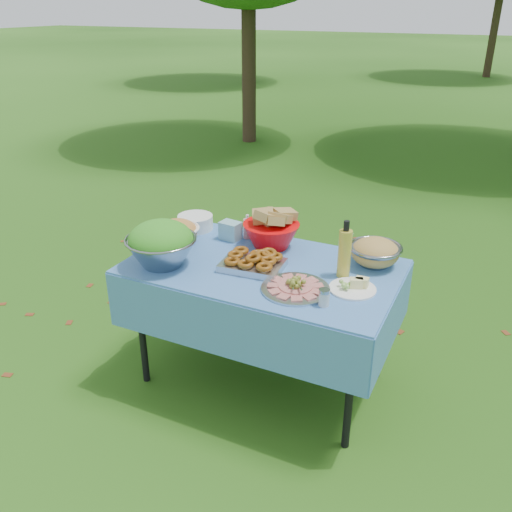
{
  "coord_description": "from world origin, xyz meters",
  "views": [
    {
      "loc": [
        1.12,
        -2.42,
        2.07
      ],
      "look_at": [
        -0.04,
        0.0,
        0.81
      ],
      "focal_mm": 38.0,
      "sensor_mm": 36.0,
      "label": 1
    }
  ],
  "objects_px": {
    "charcuterie_platter": "(296,283)",
    "oil_bottle": "(345,249)",
    "salad_bowl": "(161,244)",
    "picnic_table": "(262,324)",
    "bread_bowl": "(271,229)",
    "plate_stack": "(195,222)",
    "pasta_bowl_steel": "(375,252)"
  },
  "relations": [
    {
      "from": "charcuterie_platter",
      "to": "oil_bottle",
      "type": "distance_m",
      "value": 0.32
    },
    {
      "from": "salad_bowl",
      "to": "charcuterie_platter",
      "type": "relative_size",
      "value": 1.1
    },
    {
      "from": "picnic_table",
      "to": "bread_bowl",
      "type": "bearing_deg",
      "value": 104.2
    },
    {
      "from": "bread_bowl",
      "to": "charcuterie_platter",
      "type": "bearing_deg",
      "value": -52.85
    },
    {
      "from": "bread_bowl",
      "to": "plate_stack",
      "type": "bearing_deg",
      "value": 175.77
    },
    {
      "from": "picnic_table",
      "to": "charcuterie_platter",
      "type": "relative_size",
      "value": 4.19
    },
    {
      "from": "charcuterie_platter",
      "to": "salad_bowl",
      "type": "bearing_deg",
      "value": -176.32
    },
    {
      "from": "pasta_bowl_steel",
      "to": "oil_bottle",
      "type": "xyz_separation_m",
      "value": [
        -0.11,
        -0.21,
        0.08
      ]
    },
    {
      "from": "plate_stack",
      "to": "bread_bowl",
      "type": "relative_size",
      "value": 0.67
    },
    {
      "from": "plate_stack",
      "to": "pasta_bowl_steel",
      "type": "bearing_deg",
      "value": -0.88
    },
    {
      "from": "picnic_table",
      "to": "bread_bowl",
      "type": "height_order",
      "value": "bread_bowl"
    },
    {
      "from": "plate_stack",
      "to": "pasta_bowl_steel",
      "type": "xyz_separation_m",
      "value": [
        1.15,
        -0.02,
        0.03
      ]
    },
    {
      "from": "bread_bowl",
      "to": "picnic_table",
      "type": "bearing_deg",
      "value": -75.8
    },
    {
      "from": "oil_bottle",
      "to": "plate_stack",
      "type": "bearing_deg",
      "value": 167.92
    },
    {
      "from": "picnic_table",
      "to": "plate_stack",
      "type": "bearing_deg",
      "value": 154.16
    },
    {
      "from": "charcuterie_platter",
      "to": "plate_stack",
      "type": "bearing_deg",
      "value": 151.53
    },
    {
      "from": "plate_stack",
      "to": "bread_bowl",
      "type": "xyz_separation_m",
      "value": [
        0.54,
        -0.04,
        0.06
      ]
    },
    {
      "from": "plate_stack",
      "to": "oil_bottle",
      "type": "xyz_separation_m",
      "value": [
        1.04,
        -0.22,
        0.11
      ]
    },
    {
      "from": "plate_stack",
      "to": "salad_bowl",
      "type": "bearing_deg",
      "value": -78.4
    },
    {
      "from": "picnic_table",
      "to": "pasta_bowl_steel",
      "type": "xyz_separation_m",
      "value": [
        0.55,
        0.28,
        0.46
      ]
    },
    {
      "from": "pasta_bowl_steel",
      "to": "oil_bottle",
      "type": "relative_size",
      "value": 0.92
    },
    {
      "from": "plate_stack",
      "to": "charcuterie_platter",
      "type": "bearing_deg",
      "value": -28.47
    },
    {
      "from": "bread_bowl",
      "to": "charcuterie_platter",
      "type": "relative_size",
      "value": 0.95
    },
    {
      "from": "plate_stack",
      "to": "bread_bowl",
      "type": "bearing_deg",
      "value": -4.23
    },
    {
      "from": "charcuterie_platter",
      "to": "oil_bottle",
      "type": "xyz_separation_m",
      "value": [
        0.17,
        0.25,
        0.12
      ]
    },
    {
      "from": "oil_bottle",
      "to": "salad_bowl",
      "type": "bearing_deg",
      "value": -162.21
    },
    {
      "from": "salad_bowl",
      "to": "plate_stack",
      "type": "bearing_deg",
      "value": 101.6
    },
    {
      "from": "charcuterie_platter",
      "to": "oil_bottle",
      "type": "relative_size",
      "value": 1.12
    },
    {
      "from": "salad_bowl",
      "to": "oil_bottle",
      "type": "distance_m",
      "value": 0.98
    },
    {
      "from": "picnic_table",
      "to": "oil_bottle",
      "type": "distance_m",
      "value": 0.69
    },
    {
      "from": "bread_bowl",
      "to": "charcuterie_platter",
      "type": "height_order",
      "value": "bread_bowl"
    },
    {
      "from": "salad_bowl",
      "to": "charcuterie_platter",
      "type": "bearing_deg",
      "value": 3.68
    }
  ]
}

